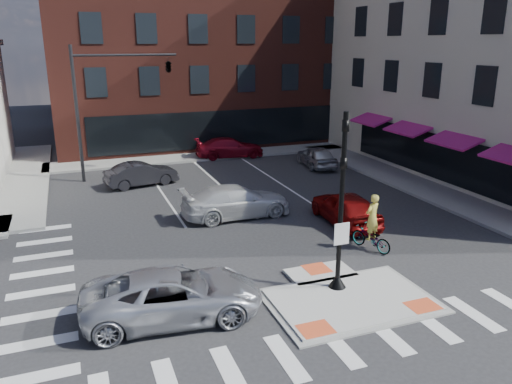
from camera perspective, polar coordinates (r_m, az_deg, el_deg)
name	(u,v)px	position (r m, az deg, el deg)	size (l,w,h in m)	color
ground	(343,295)	(17.35, 9.89, -11.52)	(120.00, 120.00, 0.00)	#28282B
refuge_island	(347,297)	(17.13, 10.34, -11.74)	(5.40, 4.65, 0.13)	gray
sidewalk_e	(417,185)	(30.83, 17.91, 0.79)	(3.00, 24.00, 0.15)	gray
sidewalk_n	(229,154)	(37.60, -3.15, 4.39)	(26.00, 3.00, 0.15)	gray
building_n	(193,46)	(46.35, -7.23, 16.26)	(24.40, 18.40, 15.50)	#58231B
building_far_left	(98,69)	(65.22, -17.63, 13.30)	(10.00, 12.00, 10.00)	slate
building_far_right	(198,58)	(69.19, -6.68, 14.94)	(12.00, 12.00, 12.00)	brown
signal_pole	(340,225)	(16.69, 9.61, -3.79)	(0.60, 0.60, 5.98)	black
mast_arm_signal	(144,75)	(31.42, -12.64, 12.87)	(6.10, 2.24, 8.00)	black
silver_suv	(173,295)	(15.72, -9.46, -11.52)	(2.53, 5.48, 1.52)	silver
red_sedan	(346,208)	(23.49, 10.20, -1.78)	(1.83, 4.55, 1.55)	maroon
white_pickup	(236,201)	(24.08, -2.29, -1.06)	(2.16, 5.31, 1.54)	silver
bg_car_dark	(141,174)	(30.11, -12.96, 2.03)	(1.47, 4.21, 1.39)	#28282D
bg_car_silver	(317,156)	(34.04, 6.94, 4.07)	(1.68, 4.18, 1.42)	#B4B7BC
bg_car_red	(230,147)	(36.68, -3.04, 5.10)	(2.02, 4.97, 1.44)	maroon
cyclist	(371,231)	(20.78, 13.04, -4.40)	(1.25, 2.01, 2.36)	#3F3F44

